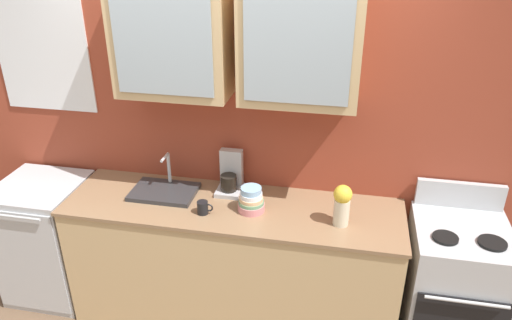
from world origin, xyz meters
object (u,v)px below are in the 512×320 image
(stove_range, at_px, (451,289))
(vase, at_px, (342,204))
(bowl_stack, at_px, (251,200))
(coffee_maker, at_px, (230,176))
(cup_near_sink, at_px, (203,208))
(sink_faucet, at_px, (164,191))
(dishwasher, at_px, (49,239))

(stove_range, bearing_deg, vase, -174.38)
(bowl_stack, distance_m, vase, 0.58)
(vase, bearing_deg, coffee_maker, 160.35)
(bowl_stack, bearing_deg, cup_near_sink, -161.59)
(bowl_stack, height_order, coffee_maker, coffee_maker)
(stove_range, bearing_deg, sink_faucet, 178.06)
(dishwasher, bearing_deg, sink_faucet, 4.29)
(dishwasher, height_order, coffee_maker, coffee_maker)
(coffee_maker, bearing_deg, bowl_stack, -49.58)
(dishwasher, bearing_deg, cup_near_sink, -5.45)
(cup_near_sink, bearing_deg, bowl_stack, 18.41)
(bowl_stack, xyz_separation_m, vase, (0.57, -0.05, 0.07))
(stove_range, bearing_deg, cup_near_sink, -175.56)
(sink_faucet, relative_size, vase, 1.62)
(stove_range, xyz_separation_m, vase, (-0.74, -0.07, 0.60))
(bowl_stack, relative_size, cup_near_sink, 1.67)
(cup_near_sink, bearing_deg, stove_range, 4.44)
(stove_range, distance_m, vase, 0.96)
(cup_near_sink, bearing_deg, sink_faucet, 150.37)
(dishwasher, bearing_deg, bowl_stack, -0.85)
(bowl_stack, distance_m, dishwasher, 1.65)
(sink_faucet, bearing_deg, vase, -6.60)
(stove_range, relative_size, bowl_stack, 6.35)
(stove_range, xyz_separation_m, cup_near_sink, (-1.61, -0.13, 0.50))
(sink_faucet, height_order, dishwasher, sink_faucet)
(sink_faucet, xyz_separation_m, coffee_maker, (0.44, 0.13, 0.09))
(vase, distance_m, cup_near_sink, 0.87)
(stove_range, height_order, vase, vase)
(stove_range, relative_size, dishwasher, 1.19)
(stove_range, relative_size, coffee_maker, 3.83)
(dishwasher, distance_m, coffee_maker, 1.50)
(stove_range, relative_size, cup_near_sink, 10.62)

